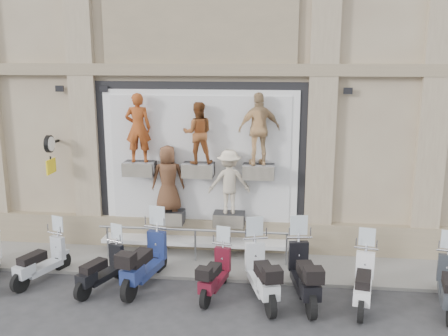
{
  "coord_description": "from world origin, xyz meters",
  "views": [
    {
      "loc": [
        2.07,
        -9.74,
        5.21
      ],
      "look_at": [
        0.74,
        1.9,
        2.55
      ],
      "focal_mm": 40.0,
      "sensor_mm": 36.0,
      "label": 1
    }
  ],
  "objects": [
    {
      "name": "shop_vitrine",
      "position": [
        0.08,
        2.74,
        2.41
      ],
      "size": [
        5.6,
        0.83,
        4.3
      ],
      "color": "black",
      "rests_on": "ground"
    },
    {
      "name": "scooter_c",
      "position": [
        -3.41,
        0.59,
        0.72
      ],
      "size": [
        1.11,
        1.83,
        1.43
      ],
      "primitive_type": null,
      "rotation": [
        0.0,
        0.0,
        -0.36
      ],
      "color": "#A5AAB3",
      "rests_on": "ground"
    },
    {
      "name": "scooter_f",
      "position": [
        0.72,
        0.37,
        0.7
      ],
      "size": [
        0.85,
        1.8,
        1.41
      ],
      "primitive_type": null,
      "rotation": [
        0.0,
        0.0,
        -0.21
      ],
      "color": "#510E1B",
      "rests_on": "ground"
    },
    {
      "name": "ground",
      "position": [
        0.0,
        0.0,
        0.0
      ],
      "size": [
        90.0,
        90.0,
        0.0
      ],
      "primitive_type": "plane",
      "color": "#303033",
      "rests_on": "ground"
    },
    {
      "name": "guard_rail",
      "position": [
        0.0,
        2.0,
        0.47
      ],
      "size": [
        5.06,
        0.1,
        0.93
      ],
      "primitive_type": null,
      "color": "#9EA0A5",
      "rests_on": "ground"
    },
    {
      "name": "scooter_e",
      "position": [
        -0.92,
        0.6,
        0.86
      ],
      "size": [
        1.03,
        2.2,
        1.72
      ],
      "primitive_type": null,
      "rotation": [
        0.0,
        0.0,
        -0.2
      ],
      "color": "navy",
      "rests_on": "ground"
    },
    {
      "name": "scooter_i",
      "position": [
        3.89,
        0.23,
        0.77
      ],
      "size": [
        0.91,
        1.96,
        1.53
      ],
      "primitive_type": null,
      "rotation": [
        0.0,
        0.0,
        -0.2
      ],
      "color": "white",
      "rests_on": "ground"
    },
    {
      "name": "building",
      "position": [
        0.0,
        7.0,
        6.0
      ],
      "size": [
        14.0,
        8.6,
        12.0
      ],
      "primitive_type": null,
      "color": "tan",
      "rests_on": "ground"
    },
    {
      "name": "clock_sign_bracket",
      "position": [
        -3.9,
        2.47,
        2.8
      ],
      "size": [
        0.1,
        0.8,
        1.02
      ],
      "color": "black",
      "rests_on": "ground"
    },
    {
      "name": "scooter_g",
      "position": [
        1.75,
        0.24,
        0.84
      ],
      "size": [
        1.17,
        2.15,
        1.68
      ],
      "primitive_type": null,
      "rotation": [
        0.0,
        0.0,
        0.29
      ],
      "color": "silver",
      "rests_on": "ground"
    },
    {
      "name": "sidewalk",
      "position": [
        0.0,
        2.1,
        0.04
      ],
      "size": [
        16.0,
        2.2,
        0.08
      ],
      "primitive_type": "cube",
      "color": "gray",
      "rests_on": "ground"
    },
    {
      "name": "scooter_d",
      "position": [
        -1.86,
        0.36,
        0.69
      ],
      "size": [
        1.1,
        1.77,
        1.39
      ],
      "primitive_type": null,
      "rotation": [
        0.0,
        0.0,
        -0.38
      ],
      "color": "black",
      "rests_on": "ground"
    },
    {
      "name": "scooter_h",
      "position": [
        2.65,
        0.32,
        0.85
      ],
      "size": [
        0.96,
        2.18,
        1.71
      ],
      "primitive_type": null,
      "rotation": [
        0.0,
        0.0,
        0.17
      ],
      "color": "black",
      "rests_on": "ground"
    }
  ]
}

